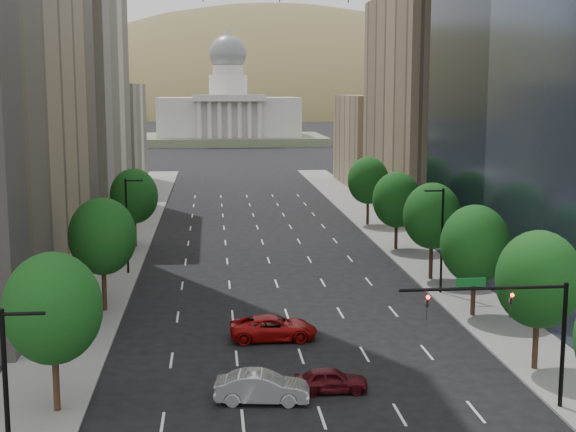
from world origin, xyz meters
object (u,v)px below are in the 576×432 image
object	(u,v)px
capitol	(229,116)
car_silver	(262,387)
car_red_far	(274,328)
traffic_signal	(520,318)
car_maroon	(331,380)

from	to	relation	value
capitol	car_silver	xyz separation A→B (m)	(-3.00, -217.26, -7.72)
car_red_far	traffic_signal	bearing A→B (deg)	-139.58
car_silver	car_red_far	xyz separation A→B (m)	(1.50, 11.31, -0.02)
traffic_signal	car_silver	distance (m)	14.41
traffic_signal	car_maroon	distance (m)	11.12
traffic_signal	car_silver	world-z (taller)	traffic_signal
capitol	car_red_far	world-z (taller)	capitol
car_silver	car_red_far	distance (m)	11.41
capitol	car_red_far	size ratio (longest dim) A/B	9.97
car_maroon	car_silver	bearing A→B (deg)	106.68
car_maroon	car_silver	world-z (taller)	car_silver
car_maroon	car_silver	xyz separation A→B (m)	(-4.00, -1.17, 0.14)
traffic_signal	car_red_far	bearing A→B (deg)	131.17
traffic_signal	capitol	world-z (taller)	capitol
car_maroon	traffic_signal	bearing A→B (deg)	-110.39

